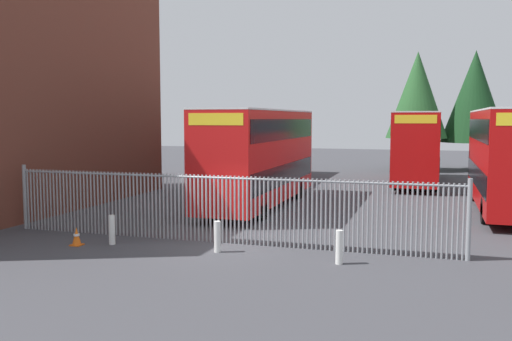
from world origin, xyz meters
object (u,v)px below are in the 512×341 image
at_px(double_decker_bus_behind_fence_left, 508,156).
at_px(traffic_cone_by_gate, 77,236).
at_px(double_decker_bus_near_gate, 260,154).
at_px(bollard_center_front, 217,237).
at_px(bollard_near_left, 112,230).
at_px(double_decker_bus_behind_fence_right, 257,143).
at_px(bollard_near_right, 339,247).
at_px(double_decker_bus_far_back, 417,145).

height_order(double_decker_bus_behind_fence_left, traffic_cone_by_gate, double_decker_bus_behind_fence_left).
height_order(double_decker_bus_near_gate, bollard_center_front, double_decker_bus_near_gate).
distance_m(double_decker_bus_near_gate, bollard_near_left, 9.31).
xyz_separation_m(double_decker_bus_behind_fence_left, traffic_cone_by_gate, (-13.81, -11.23, -2.13)).
xyz_separation_m(double_decker_bus_behind_fence_right, bollard_near_right, (8.64, -19.65, -1.95)).
distance_m(double_decker_bus_far_back, bollard_near_right, 20.50).
bearing_deg(bollard_near_left, traffic_cone_by_gate, -154.41).
height_order(double_decker_bus_near_gate, traffic_cone_by_gate, double_decker_bus_near_gate).
distance_m(bollard_near_right, traffic_cone_by_gate, 8.32).
relative_size(double_decker_bus_near_gate, double_decker_bus_behind_fence_right, 1.00).
xyz_separation_m(double_decker_bus_behind_fence_left, bollard_center_front, (-9.21, -10.71, -1.95)).
bearing_deg(double_decker_bus_behind_fence_right, bollard_center_front, -75.75).
relative_size(double_decker_bus_behind_fence_right, bollard_near_right, 11.38).
xyz_separation_m(double_decker_bus_near_gate, double_decker_bus_far_back, (6.63, 11.32, 0.00)).
relative_size(bollard_center_front, bollard_near_right, 1.00).
distance_m(double_decker_bus_behind_fence_right, traffic_cone_by_gate, 20.04).
relative_size(double_decker_bus_behind_fence_left, bollard_near_left, 11.38).
bearing_deg(bollard_center_front, bollard_near_right, -3.79).
bearing_deg(bollard_near_right, double_decker_bus_far_back, 85.74).
xyz_separation_m(bollard_near_left, traffic_cone_by_gate, (-0.99, -0.47, -0.19)).
bearing_deg(double_decker_bus_behind_fence_left, bollard_near_left, -139.98).
relative_size(bollard_near_right, traffic_cone_by_gate, 1.61).
xyz_separation_m(bollard_near_right, traffic_cone_by_gate, (-8.31, -0.28, -0.19)).
distance_m(double_decker_bus_near_gate, traffic_cone_by_gate, 10.07).
relative_size(double_decker_bus_behind_fence_left, bollard_near_right, 11.38).
height_order(bollard_near_left, bollard_center_front, same).
relative_size(bollard_near_left, traffic_cone_by_gate, 1.61).
relative_size(bollard_near_left, bollard_near_right, 1.00).
height_order(bollard_center_front, traffic_cone_by_gate, bollard_center_front).
bearing_deg(double_decker_bus_behind_fence_left, bollard_near_right, -116.62).
bearing_deg(traffic_cone_by_gate, double_decker_bus_behind_fence_left, 39.13).
distance_m(double_decker_bus_far_back, bollard_center_front, 20.86).
bearing_deg(bollard_center_front, traffic_cone_by_gate, -173.52).
bearing_deg(double_decker_bus_near_gate, double_decker_bus_behind_fence_left, 10.30).
bearing_deg(bollard_near_right, double_decker_bus_behind_fence_right, 113.74).
distance_m(double_decker_bus_behind_fence_right, bollard_near_left, 19.59).
relative_size(double_decker_bus_behind_fence_left, double_decker_bus_behind_fence_right, 1.00).
xyz_separation_m(bollard_center_front, traffic_cone_by_gate, (-4.60, -0.52, -0.19)).
height_order(bollard_near_left, traffic_cone_by_gate, bollard_near_left).
bearing_deg(double_decker_bus_far_back, traffic_cone_by_gate, -115.48).
bearing_deg(double_decker_bus_far_back, bollard_center_front, -104.58).
bearing_deg(double_decker_bus_behind_fence_left, double_decker_bus_near_gate, -169.70).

